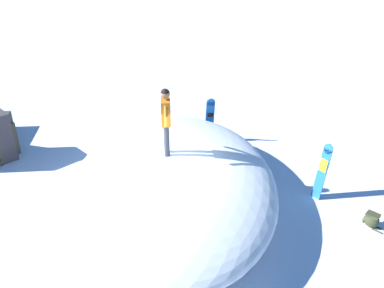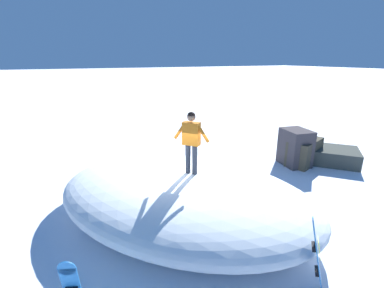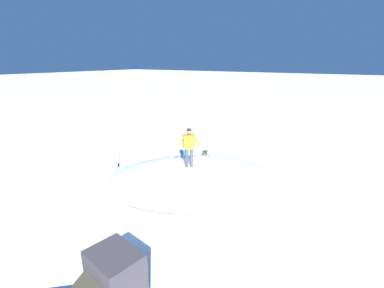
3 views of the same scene
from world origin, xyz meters
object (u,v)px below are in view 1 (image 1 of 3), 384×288
(snowboarder_standing, at_px, (166,116))
(snowboard_primary_upright, at_px, (210,119))
(backpack_near, at_px, (371,220))
(snowboard_secondary_upright, at_px, (323,171))

(snowboarder_standing, xyz_separation_m, snowboard_primary_upright, (-0.97, 3.43, -1.53))
(snowboarder_standing, bearing_deg, backpack_near, 22.06)
(snowboard_secondary_upright, relative_size, backpack_near, 2.86)
(snowboard_primary_upright, distance_m, snowboard_secondary_upright, 4.31)
(snowboarder_standing, distance_m, snowboard_secondary_upright, 4.31)
(snowboarder_standing, distance_m, snowboard_primary_upright, 3.88)
(snowboarder_standing, height_order, backpack_near, snowboarder_standing)
(snowboard_primary_upright, relative_size, snowboard_secondary_upright, 1.04)
(snowboard_secondary_upright, bearing_deg, snowboarder_standing, -143.32)
(snowboard_primary_upright, bearing_deg, snowboard_secondary_upright, -13.92)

